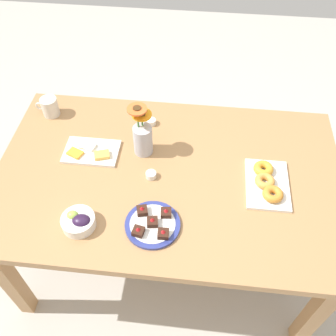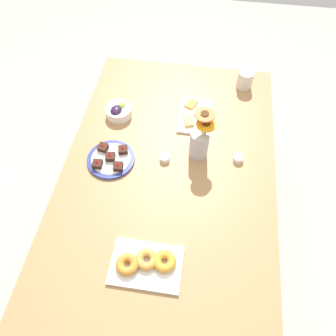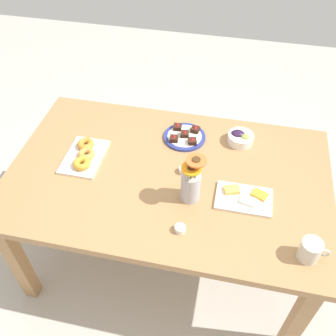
{
  "view_description": "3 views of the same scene",
  "coord_description": "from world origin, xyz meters",
  "px_view_note": "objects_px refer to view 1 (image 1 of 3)",
  "views": [
    {
      "loc": [
        -0.12,
        1.09,
        2.07
      ],
      "look_at": [
        0.0,
        0.0,
        0.78
      ],
      "focal_mm": 40.0,
      "sensor_mm": 36.0,
      "label": 1
    },
    {
      "loc": [
        -0.85,
        -0.13,
        2.02
      ],
      "look_at": [
        0.0,
        0.0,
        0.78
      ],
      "focal_mm": 35.0,
      "sensor_mm": 36.0,
      "label": 2
    },
    {
      "loc": [
        0.27,
        -1.25,
        2.1
      ],
      "look_at": [
        0.0,
        0.0,
        0.78
      ],
      "focal_mm": 40.0,
      "sensor_mm": 36.0,
      "label": 3
    }
  ],
  "objects_px": {
    "dining_table": "(168,185)",
    "jam_cup_honey": "(151,175)",
    "coffee_mug": "(50,107)",
    "cheese_platter": "(91,152)",
    "jam_cup_berry": "(151,122)",
    "grape_bowl": "(79,221)",
    "flower_vase": "(143,137)",
    "dessert_plate": "(153,224)",
    "croissant_platter": "(267,183)"
  },
  "relations": [
    {
      "from": "dining_table",
      "to": "dessert_plate",
      "type": "relative_size",
      "value": 6.99
    },
    {
      "from": "dining_table",
      "to": "croissant_platter",
      "type": "relative_size",
      "value": 5.71
    },
    {
      "from": "grape_bowl",
      "to": "dessert_plate",
      "type": "height_order",
      "value": "grape_bowl"
    },
    {
      "from": "croissant_platter",
      "to": "flower_vase",
      "type": "bearing_deg",
      "value": -14.45
    },
    {
      "from": "cheese_platter",
      "to": "dessert_plate",
      "type": "height_order",
      "value": "dessert_plate"
    },
    {
      "from": "jam_cup_honey",
      "to": "cheese_platter",
      "type": "bearing_deg",
      "value": -20.58
    },
    {
      "from": "jam_cup_berry",
      "to": "dessert_plate",
      "type": "height_order",
      "value": "dessert_plate"
    },
    {
      "from": "grape_bowl",
      "to": "flower_vase",
      "type": "distance_m",
      "value": 0.49
    },
    {
      "from": "dessert_plate",
      "to": "flower_vase",
      "type": "relative_size",
      "value": 0.86
    },
    {
      "from": "croissant_platter",
      "to": "jam_cup_honey",
      "type": "distance_m",
      "value": 0.52
    },
    {
      "from": "grape_bowl",
      "to": "dessert_plate",
      "type": "distance_m",
      "value": 0.3
    },
    {
      "from": "grape_bowl",
      "to": "flower_vase",
      "type": "height_order",
      "value": "flower_vase"
    },
    {
      "from": "coffee_mug",
      "to": "flower_vase",
      "type": "bearing_deg",
      "value": 158.07
    },
    {
      "from": "croissant_platter",
      "to": "jam_cup_honey",
      "type": "relative_size",
      "value": 5.83
    },
    {
      "from": "dining_table",
      "to": "grape_bowl",
      "type": "relative_size",
      "value": 11.56
    },
    {
      "from": "croissant_platter",
      "to": "dessert_plate",
      "type": "height_order",
      "value": "dessert_plate"
    },
    {
      "from": "dining_table",
      "to": "grape_bowl",
      "type": "height_order",
      "value": "grape_bowl"
    },
    {
      "from": "dining_table",
      "to": "cheese_platter",
      "type": "relative_size",
      "value": 6.15
    },
    {
      "from": "grape_bowl",
      "to": "cheese_platter",
      "type": "xyz_separation_m",
      "value": [
        0.05,
        -0.4,
        -0.02
      ]
    },
    {
      "from": "dining_table",
      "to": "dessert_plate",
      "type": "bearing_deg",
      "value": 83.41
    },
    {
      "from": "flower_vase",
      "to": "coffee_mug",
      "type": "bearing_deg",
      "value": -21.93
    },
    {
      "from": "dessert_plate",
      "to": "flower_vase",
      "type": "bearing_deg",
      "value": -76.25
    },
    {
      "from": "dining_table",
      "to": "dessert_plate",
      "type": "xyz_separation_m",
      "value": [
        0.03,
        0.28,
        0.1
      ]
    },
    {
      "from": "flower_vase",
      "to": "dining_table",
      "type": "bearing_deg",
      "value": 135.79
    },
    {
      "from": "dining_table",
      "to": "croissant_platter",
      "type": "xyz_separation_m",
      "value": [
        -0.45,
        0.02,
        0.1
      ]
    },
    {
      "from": "dining_table",
      "to": "jam_cup_berry",
      "type": "bearing_deg",
      "value": -69.2
    },
    {
      "from": "cheese_platter",
      "to": "flower_vase",
      "type": "distance_m",
      "value": 0.26
    },
    {
      "from": "dining_table",
      "to": "croissant_platter",
      "type": "height_order",
      "value": "croissant_platter"
    },
    {
      "from": "cheese_platter",
      "to": "flower_vase",
      "type": "xyz_separation_m",
      "value": [
        -0.25,
        -0.04,
        0.08
      ]
    },
    {
      "from": "jam_cup_honey",
      "to": "flower_vase",
      "type": "xyz_separation_m",
      "value": [
        0.06,
        -0.16,
        0.08
      ]
    },
    {
      "from": "jam_cup_honey",
      "to": "flower_vase",
      "type": "bearing_deg",
      "value": -69.44
    },
    {
      "from": "jam_cup_honey",
      "to": "dining_table",
      "type": "bearing_deg",
      "value": -160.0
    },
    {
      "from": "croissant_platter",
      "to": "jam_cup_honey",
      "type": "xyz_separation_m",
      "value": [
        0.52,
        0.01,
        -0.0
      ]
    },
    {
      "from": "grape_bowl",
      "to": "flower_vase",
      "type": "relative_size",
      "value": 0.52
    },
    {
      "from": "coffee_mug",
      "to": "jam_cup_berry",
      "type": "xyz_separation_m",
      "value": [
        -0.53,
        0.02,
        -0.04
      ]
    },
    {
      "from": "jam_cup_honey",
      "to": "jam_cup_berry",
      "type": "xyz_separation_m",
      "value": [
        0.05,
        -0.35,
        0.0
      ]
    },
    {
      "from": "coffee_mug",
      "to": "cheese_platter",
      "type": "relative_size",
      "value": 0.47
    },
    {
      "from": "coffee_mug",
      "to": "dessert_plate",
      "type": "relative_size",
      "value": 0.53
    },
    {
      "from": "dining_table",
      "to": "jam_cup_honey",
      "type": "relative_size",
      "value": 33.33
    },
    {
      "from": "coffee_mug",
      "to": "jam_cup_berry",
      "type": "distance_m",
      "value": 0.54
    },
    {
      "from": "croissant_platter",
      "to": "flower_vase",
      "type": "distance_m",
      "value": 0.6
    },
    {
      "from": "grape_bowl",
      "to": "jam_cup_honey",
      "type": "distance_m",
      "value": 0.38
    },
    {
      "from": "dessert_plate",
      "to": "jam_cup_honey",
      "type": "bearing_deg",
      "value": -80.65
    },
    {
      "from": "coffee_mug",
      "to": "cheese_platter",
      "type": "bearing_deg",
      "value": 137.58
    },
    {
      "from": "cheese_platter",
      "to": "jam_cup_berry",
      "type": "height_order",
      "value": "cheese_platter"
    },
    {
      "from": "dining_table",
      "to": "croissant_platter",
      "type": "distance_m",
      "value": 0.46
    },
    {
      "from": "cheese_platter",
      "to": "croissant_platter",
      "type": "relative_size",
      "value": 0.93
    },
    {
      "from": "coffee_mug",
      "to": "jam_cup_berry",
      "type": "bearing_deg",
      "value": 178.07
    },
    {
      "from": "dessert_plate",
      "to": "grape_bowl",
      "type": "bearing_deg",
      "value": 5.9
    },
    {
      "from": "cheese_platter",
      "to": "jam_cup_berry",
      "type": "relative_size",
      "value": 5.42
    }
  ]
}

